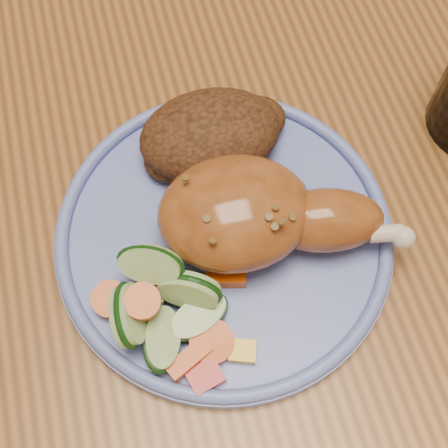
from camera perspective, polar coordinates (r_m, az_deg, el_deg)
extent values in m
plane|color=brown|center=(1.20, 1.16, -12.17)|extent=(4.00, 4.00, 0.00)
cube|color=brown|center=(0.52, 2.64, 6.53)|extent=(0.90, 1.40, 0.04)
cylinder|color=#4C2D16|center=(1.16, -12.29, 5.71)|extent=(0.04, 0.04, 0.41)
cylinder|color=#4C2D16|center=(1.39, -14.84, 18.03)|extent=(0.04, 0.04, 0.41)
cylinder|color=#4C2D16|center=(1.19, 5.03, 9.64)|extent=(0.04, 0.04, 0.41)
cylinder|color=#6072C1|center=(0.46, 0.00, -1.13)|extent=(0.25, 0.25, 0.01)
torus|color=#6072C1|center=(0.45, 0.00, -0.55)|extent=(0.24, 0.24, 0.01)
ellipsoid|color=#995220|center=(0.43, 1.00, 1.04)|extent=(0.12, 0.10, 0.06)
ellipsoid|color=#995220|center=(0.44, 9.21, 0.34)|extent=(0.09, 0.06, 0.04)
sphere|color=beige|center=(0.44, 16.09, -1.21)|extent=(0.02, 0.02, 0.02)
ellipsoid|color=#4D2913|center=(0.47, -1.29, 8.18)|extent=(0.11, 0.08, 0.05)
ellipsoid|color=#4D2913|center=(0.49, 2.57, 9.42)|extent=(0.05, 0.04, 0.03)
ellipsoid|color=#4D2913|center=(0.47, -4.71, 5.95)|extent=(0.04, 0.04, 0.02)
cube|color=#A50A05|center=(0.42, -1.74, -13.78)|extent=(0.03, 0.02, 0.01)
cube|color=#E5A507|center=(0.42, 1.69, -11.55)|extent=(0.02, 0.02, 0.01)
cylinder|color=#E24D07|center=(0.40, -7.46, -7.04)|extent=(0.02, 0.03, 0.01)
cylinder|color=#E24D07|center=(0.43, -10.31, -6.81)|extent=(0.03, 0.03, 0.02)
cube|color=#E24D07|center=(0.42, -3.22, -12.29)|extent=(0.03, 0.02, 0.01)
cylinder|color=#E24D07|center=(0.42, -1.14, -10.73)|extent=(0.03, 0.03, 0.01)
cube|color=#E24D07|center=(0.43, 0.15, -4.97)|extent=(0.03, 0.02, 0.01)
cylinder|color=#AAC982|center=(0.41, -6.73, -3.67)|extent=(0.05, 0.05, 0.04)
cylinder|color=#AAC982|center=(0.43, -7.33, -6.78)|extent=(0.06, 0.06, 0.02)
cylinder|color=#AAC982|center=(0.42, -5.73, -10.42)|extent=(0.05, 0.05, 0.02)
cylinder|color=#AAC982|center=(0.41, -8.77, -8.22)|extent=(0.04, 0.04, 0.04)
cylinder|color=#AAC982|center=(0.41, -3.25, -6.02)|extent=(0.05, 0.04, 0.04)
cylinder|color=#AAC982|center=(0.42, -2.37, -8.50)|extent=(0.05, 0.06, 0.02)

